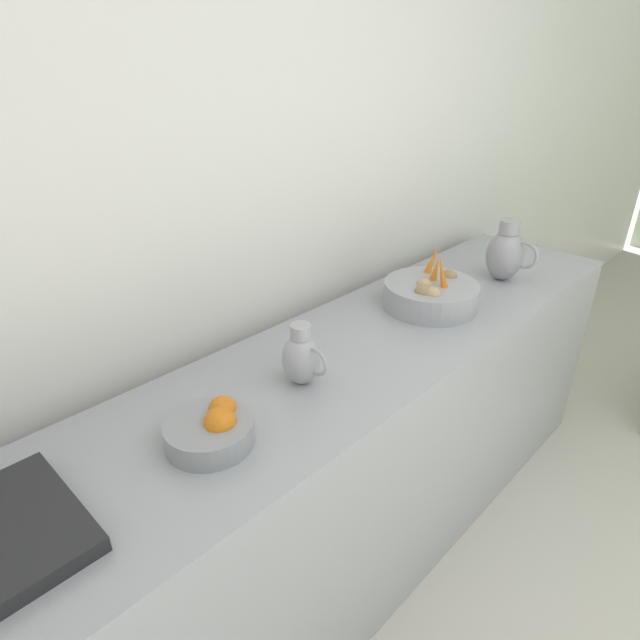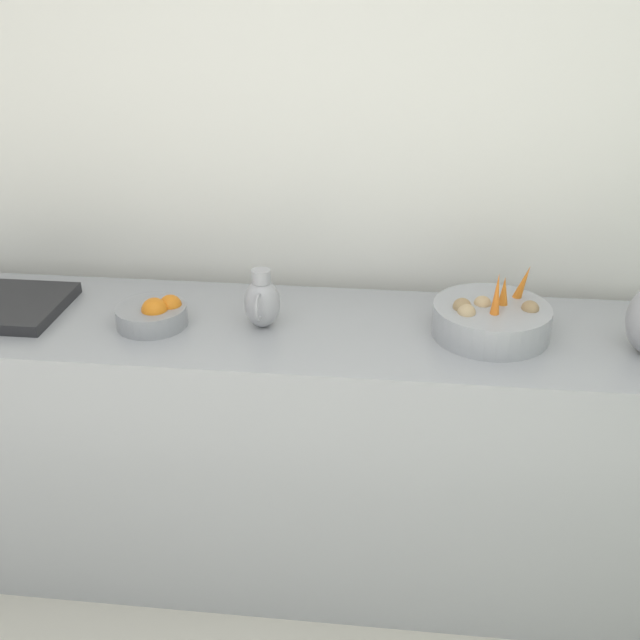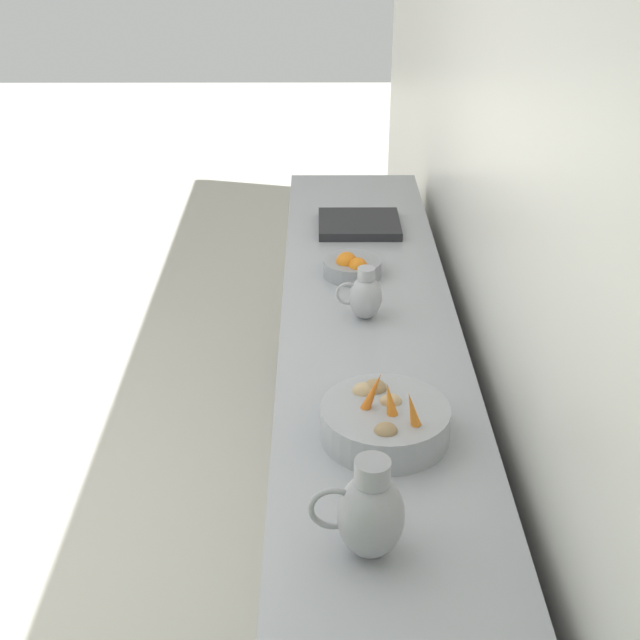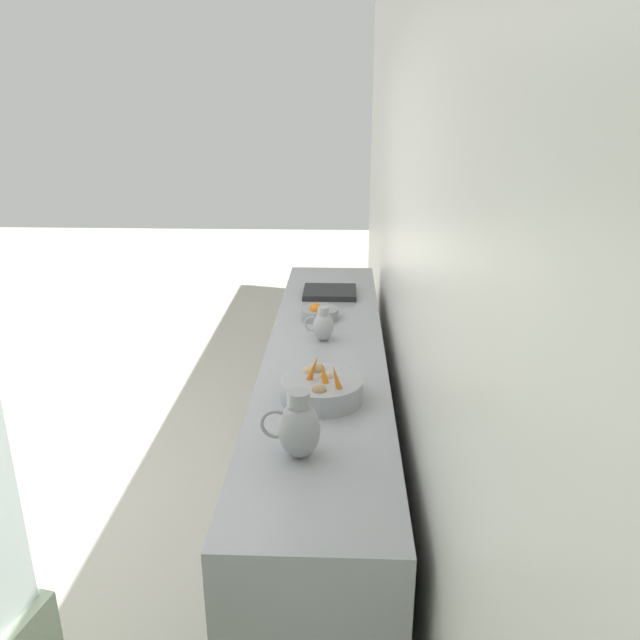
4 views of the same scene
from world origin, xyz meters
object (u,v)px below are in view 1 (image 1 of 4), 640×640
(orange_bowl, at_px, (212,429))
(metal_pitcher_tall, at_px, (506,253))
(metal_pitcher_short, at_px, (302,357))
(vegetable_colander, at_px, (431,294))

(orange_bowl, bearing_deg, metal_pitcher_tall, 89.37)
(orange_bowl, height_order, metal_pitcher_short, metal_pitcher_short)
(metal_pitcher_tall, relative_size, metal_pitcher_short, 1.37)
(vegetable_colander, xyz_separation_m, orange_bowl, (0.05, -1.02, -0.01))
(metal_pitcher_short, bearing_deg, orange_bowl, -84.73)
(orange_bowl, bearing_deg, vegetable_colander, 92.80)
(orange_bowl, distance_m, metal_pitcher_tall, 1.46)
(vegetable_colander, relative_size, metal_pitcher_tall, 1.37)
(vegetable_colander, height_order, metal_pitcher_short, vegetable_colander)
(metal_pitcher_tall, bearing_deg, metal_pitcher_short, -92.38)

